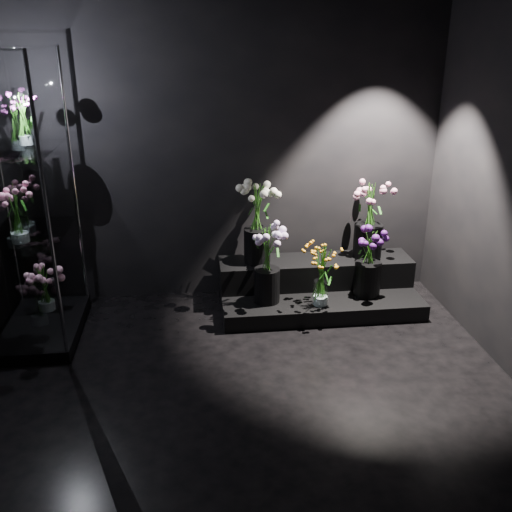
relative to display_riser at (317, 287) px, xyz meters
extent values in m
plane|color=black|center=(-0.82, -1.63, -0.17)|extent=(4.00, 4.00, 0.00)
plane|color=black|center=(-0.82, 0.37, 1.23)|extent=(4.00, 0.00, 4.00)
plane|color=black|center=(-0.82, -3.63, 1.23)|extent=(4.00, 0.00, 4.00)
cube|color=black|center=(0.00, -0.09, -0.09)|extent=(1.84, 0.82, 0.15)
cube|color=black|center=(0.00, 0.11, 0.11)|extent=(1.84, 0.41, 0.26)
cube|color=black|center=(-2.48, -0.31, -0.12)|extent=(0.64, 1.06, 0.11)
cube|color=white|center=(-2.48, -0.31, 0.73)|extent=(0.58, 1.00, 0.01)
cube|color=white|center=(-2.48, -0.31, 1.42)|extent=(0.58, 1.00, 0.01)
cylinder|color=white|center=(-0.05, -0.35, 0.10)|extent=(0.14, 0.14, 0.23)
cylinder|color=black|center=(-0.51, -0.22, 0.14)|extent=(0.23, 0.23, 0.32)
cylinder|color=black|center=(0.42, -0.19, 0.14)|extent=(0.24, 0.24, 0.32)
cylinder|color=black|center=(-0.56, 0.11, 0.40)|extent=(0.25, 0.25, 0.33)
cylinder|color=black|center=(0.51, 0.13, 0.40)|extent=(0.27, 0.27, 0.32)
cylinder|color=white|center=(-2.49, -0.50, 0.85)|extent=(0.14, 0.14, 0.22)
cylinder|color=white|center=(-2.43, -0.15, 1.53)|extent=(0.11, 0.11, 0.21)
cylinder|color=white|center=(-2.48, -0.07, 0.06)|extent=(0.15, 0.15, 0.24)
camera|label=1|loc=(-1.15, -4.84, 2.27)|focal=40.00mm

